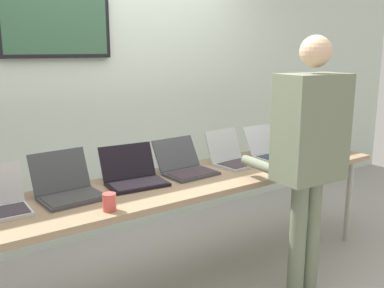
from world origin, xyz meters
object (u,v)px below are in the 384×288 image
(laptop_station_1, at_px, (68,188))
(laptop_station_3, at_px, (185,166))
(laptop_station_2, at_px, (134,175))
(laptop_station_5, at_px, (272,150))
(coffee_mug, at_px, (109,202))
(equipment_box, at_px, (309,134))
(laptop_station_4, at_px, (233,157))
(person, at_px, (309,146))
(workbench, at_px, (196,183))

(laptop_station_1, bearing_deg, laptop_station_3, 0.78)
(laptop_station_2, xyz_separation_m, laptop_station_5, (1.28, -0.02, 0.00))
(laptop_station_3, xyz_separation_m, coffee_mug, (-0.76, -0.36, -0.00))
(equipment_box, distance_m, laptop_station_1, 2.19)
(laptop_station_5, bearing_deg, laptop_station_3, 178.69)
(laptop_station_3, bearing_deg, laptop_station_4, -0.22)
(laptop_station_2, relative_size, laptop_station_3, 1.06)
(equipment_box, bearing_deg, laptop_station_5, 179.90)
(laptop_station_3, distance_m, person, 0.88)
(laptop_station_2, distance_m, laptop_station_5, 1.28)
(workbench, xyz_separation_m, laptop_station_2, (-0.43, 0.11, 0.11))
(equipment_box, relative_size, person, 0.24)
(workbench, xyz_separation_m, laptop_station_5, (0.85, 0.09, 0.11))
(equipment_box, height_order, laptop_station_4, equipment_box)
(equipment_box, distance_m, laptop_station_5, 0.46)
(equipment_box, relative_size, coffee_mug, 4.15)
(laptop_station_4, xyz_separation_m, laptop_station_5, (0.42, -0.02, -0.00))
(equipment_box, bearing_deg, coffee_mug, -170.69)
(workbench, bearing_deg, equipment_box, 4.00)
(laptop_station_5, bearing_deg, laptop_station_2, 179.16)
(person, bearing_deg, laptop_station_4, 89.83)
(coffee_mug, bearing_deg, laptop_station_3, 25.40)
(laptop_station_2, xyz_separation_m, laptop_station_4, (0.86, -0.00, 0.00))
(equipment_box, bearing_deg, laptop_station_2, 179.36)
(laptop_station_3, relative_size, coffee_mug, 3.86)
(laptop_station_1, distance_m, laptop_station_2, 0.45)
(workbench, distance_m, coffee_mug, 0.82)
(laptop_station_4, bearing_deg, equipment_box, -1.23)
(workbench, height_order, laptop_station_1, laptop_station_1)
(laptop_station_2, bearing_deg, laptop_station_1, -178.62)
(laptop_station_2, bearing_deg, coffee_mug, -133.56)
(laptop_station_2, bearing_deg, person, -40.35)
(laptop_station_3, bearing_deg, coffee_mug, -154.60)
(laptop_station_2, relative_size, coffee_mug, 4.09)
(workbench, relative_size, person, 1.79)
(laptop_station_3, relative_size, laptop_station_4, 1.04)
(laptop_station_5, distance_m, coffee_mug, 1.66)
(laptop_station_4, height_order, laptop_station_5, laptop_station_4)
(workbench, xyz_separation_m, laptop_station_3, (-0.01, 0.11, 0.11))
(laptop_station_4, bearing_deg, coffee_mug, -163.39)
(workbench, distance_m, laptop_station_5, 0.86)
(workbench, height_order, laptop_station_3, laptop_station_3)
(workbench, xyz_separation_m, person, (0.43, -0.62, 0.33))
(laptop_station_2, height_order, person, person)
(equipment_box, distance_m, laptop_station_4, 0.88)
(laptop_station_4, bearing_deg, person, -90.17)
(workbench, bearing_deg, laptop_station_5, 6.18)
(laptop_station_2, bearing_deg, equipment_box, -0.64)
(coffee_mug, bearing_deg, laptop_station_1, 107.29)
(equipment_box, xyz_separation_m, laptop_station_1, (-2.19, 0.01, -0.08))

